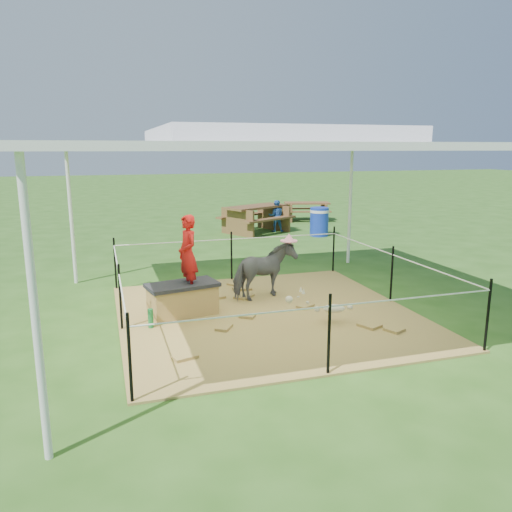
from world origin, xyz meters
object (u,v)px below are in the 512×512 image
object	(u,v)px
straw_bale	(183,301)
picnic_table_far	(307,211)
woman	(188,248)
pony	(264,271)
green_bottle	(151,318)
distant_person	(276,216)
trash_barrel	(319,222)
picnic_table_near	(256,219)
foal	(334,307)

from	to	relation	value
straw_bale	picnic_table_far	size ratio (longest dim) A/B	0.63
woman	pony	size ratio (longest dim) A/B	1.07
straw_bale	pony	xyz separation A→B (m)	(1.51, 0.45, 0.26)
green_bottle	distant_person	size ratio (longest dim) A/B	0.28
trash_barrel	picnic_table_far	distance (m)	3.29
pony	picnic_table_near	xyz separation A→B (m)	(2.00, 6.89, -0.09)
trash_barrel	picnic_table_far	world-z (taller)	trash_barrel
foal	trash_barrel	bearing A→B (deg)	84.39
woman	foal	xyz separation A→B (m)	(2.02, -1.06, -0.82)
straw_bale	distant_person	world-z (taller)	distant_person
picnic_table_far	straw_bale	bearing A→B (deg)	-108.59
picnic_table_near	distant_person	distance (m)	0.66
straw_bale	green_bottle	world-z (taller)	straw_bale
woman	picnic_table_near	size ratio (longest dim) A/B	0.60
green_bottle	foal	size ratio (longest dim) A/B	0.32
picnic_table_near	green_bottle	bearing A→B (deg)	-144.46
woman	distant_person	xyz separation A→B (m)	(4.07, 7.32, -0.60)
green_bottle	picnic_table_far	size ratio (longest dim) A/B	0.18
green_bottle	picnic_table_near	bearing A→B (deg)	62.50
green_bottle	trash_barrel	bearing A→B (deg)	49.31
pony	foal	xyz separation A→B (m)	(0.61, -1.51, -0.24)
trash_barrel	picnic_table_near	distance (m)	2.01
picnic_table_far	distant_person	xyz separation A→B (m)	(-1.92, -2.03, 0.17)
picnic_table_near	picnic_table_far	bearing A→B (deg)	10.79
distant_person	picnic_table_near	bearing A→B (deg)	15.24
picnic_table_far	distant_person	size ratio (longest dim) A/B	1.61
green_bottle	distant_person	world-z (taller)	distant_person
pony	distant_person	bearing A→B (deg)	-42.25
picnic_table_near	pony	bearing A→B (deg)	-133.14
distant_person	woman	bearing A→B (deg)	78.53
green_bottle	trash_barrel	world-z (taller)	trash_barrel
woman	foal	world-z (taller)	woman
foal	picnic_table_far	distance (m)	11.13
straw_bale	picnic_table_far	xyz separation A→B (m)	(6.09, 9.34, 0.08)
pony	straw_bale	bearing A→B (deg)	85.54
woman	trash_barrel	bearing A→B (deg)	128.99
green_bottle	woman	bearing A→B (deg)	34.70
woman	distant_person	distance (m)	8.39
green_bottle	pony	distance (m)	2.27
picnic_table_far	distant_person	world-z (taller)	distant_person
green_bottle	foal	world-z (taller)	foal
green_bottle	distant_person	distance (m)	9.09
picnic_table_far	woman	bearing A→B (deg)	-108.16
trash_barrel	picnic_table_near	size ratio (longest dim) A/B	0.42
straw_bale	picnic_table_far	distance (m)	11.15
foal	picnic_table_near	distance (m)	8.52
green_bottle	foal	xyz separation A→B (m)	(2.67, -0.61, 0.11)
distant_person	foal	bearing A→B (deg)	93.86
trash_barrel	picnic_table_near	world-z (taller)	trash_barrel
picnic_table_near	picnic_table_far	size ratio (longest dim) A/B	1.26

